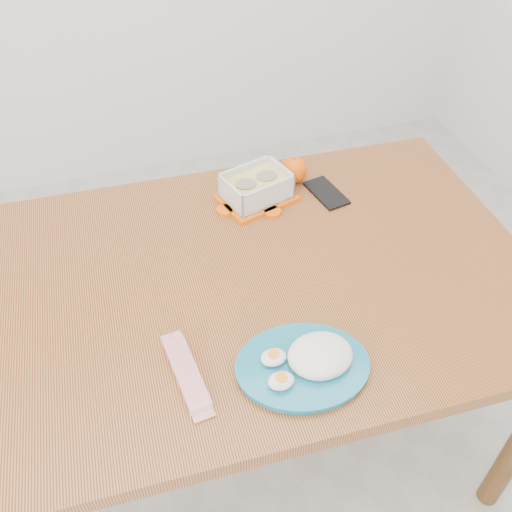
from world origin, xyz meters
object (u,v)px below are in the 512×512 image
object	(u,v)px
dining_table	(256,297)
rice_plate	(308,361)
smartphone	(326,193)
food_container	(256,187)
orange_fruit	(294,170)

from	to	relation	value
dining_table	rice_plate	xyz separation A→B (m)	(0.02, -0.29, 0.11)
dining_table	smartphone	distance (m)	0.39
food_container	rice_plate	distance (m)	0.58
orange_fruit	rice_plate	distance (m)	0.66
dining_table	food_container	size ratio (longest dim) A/B	6.04
dining_table	smartphone	size ratio (longest dim) A/B	9.81
rice_plate	smartphone	distance (m)	0.60
food_container	orange_fruit	distance (m)	0.14
dining_table	rice_plate	distance (m)	0.31
dining_table	orange_fruit	xyz separation A→B (m)	(0.22, 0.33, 0.12)
dining_table	orange_fruit	world-z (taller)	orange_fruit
dining_table	rice_plate	bearing A→B (deg)	-84.36
orange_fruit	smartphone	xyz separation A→B (m)	(0.07, -0.09, -0.03)
food_container	rice_plate	world-z (taller)	food_container
dining_table	orange_fruit	size ratio (longest dim) A/B	18.22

